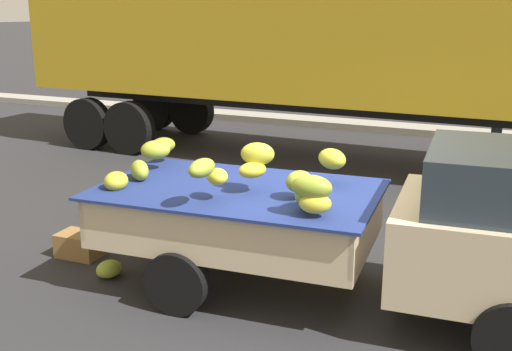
{
  "coord_description": "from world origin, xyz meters",
  "views": [
    {
      "loc": [
        1.82,
        -5.81,
        2.88
      ],
      "look_at": [
        -0.7,
        -0.25,
        1.2
      ],
      "focal_mm": 42.67,
      "sensor_mm": 36.0,
      "label": 1
    }
  ],
  "objects_px": {
    "pickup_truck": "(437,229)",
    "fallen_banana_bunch_near_tailgate": "(109,269)",
    "produce_crate": "(80,245)",
    "semi_trailer": "(315,28)"
  },
  "relations": [
    {
      "from": "produce_crate",
      "to": "fallen_banana_bunch_near_tailgate",
      "type": "bearing_deg",
      "value": -26.54
    },
    {
      "from": "semi_trailer",
      "to": "produce_crate",
      "type": "bearing_deg",
      "value": -97.33
    },
    {
      "from": "pickup_truck",
      "to": "semi_trailer",
      "type": "relative_size",
      "value": 0.43
    },
    {
      "from": "semi_trailer",
      "to": "produce_crate",
      "type": "distance_m",
      "value": 6.35
    },
    {
      "from": "pickup_truck",
      "to": "produce_crate",
      "type": "xyz_separation_m",
      "value": [
        -4.08,
        -0.24,
        -0.74
      ]
    },
    {
      "from": "pickup_truck",
      "to": "produce_crate",
      "type": "relative_size",
      "value": 10.04
    },
    {
      "from": "fallen_banana_bunch_near_tailgate",
      "to": "produce_crate",
      "type": "distance_m",
      "value": 0.77
    },
    {
      "from": "produce_crate",
      "to": "semi_trailer",
      "type": "bearing_deg",
      "value": 81.09
    },
    {
      "from": "pickup_truck",
      "to": "fallen_banana_bunch_near_tailgate",
      "type": "relative_size",
      "value": 16.59
    },
    {
      "from": "semi_trailer",
      "to": "produce_crate",
      "type": "height_order",
      "value": "semi_trailer"
    }
  ]
}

